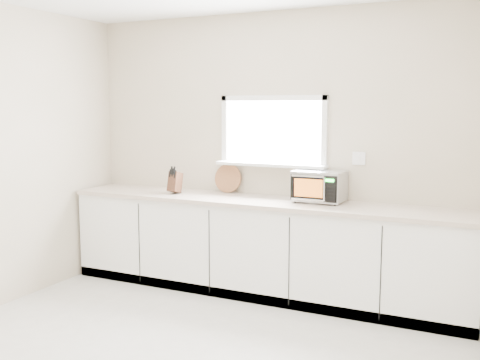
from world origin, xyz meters
The scene contains 7 objects.
back_wall centered at (0.00, 2.00, 1.36)m, with size 4.00×0.17×2.70m.
cabinets centered at (0.00, 1.70, 0.44)m, with size 3.92×0.60×0.88m, color white.
countertop centered at (0.00, 1.69, 0.90)m, with size 3.92×0.64×0.04m, color beige.
microwave centered at (0.53, 1.81, 1.07)m, with size 0.45×0.38×0.29m.
knife_block centered at (-0.93, 1.65, 1.04)m, with size 0.11×0.20×0.28m.
cutting_board centered at (-0.48, 1.94, 1.07)m, with size 0.29×0.29×0.02m, color #96663A.
coffee_grinder centered at (0.49, 1.75, 1.03)m, with size 0.14×0.14×0.22m.
Camera 1 is at (2.08, -3.11, 1.80)m, focal length 42.00 mm.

